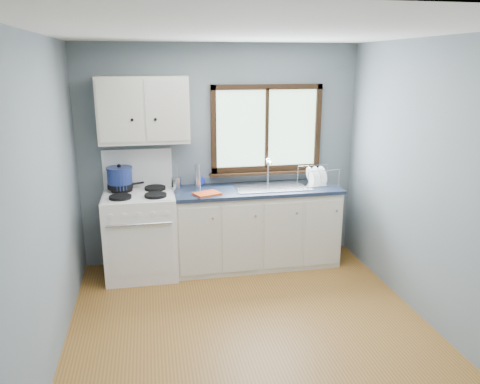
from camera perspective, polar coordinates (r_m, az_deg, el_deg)
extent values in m
cube|color=#936128|center=(4.24, 1.74, -17.31)|extent=(3.20, 3.60, 0.02)
cube|color=white|center=(3.57, 2.09, 19.12)|extent=(3.20, 3.60, 0.02)
cube|color=slate|center=(5.44, -2.36, 4.52)|extent=(3.20, 0.02, 2.50)
cube|color=slate|center=(2.11, 13.23, -14.24)|extent=(3.20, 0.02, 2.50)
cube|color=slate|center=(3.71, -23.15, -1.97)|extent=(0.02, 3.60, 2.50)
cube|color=slate|center=(4.35, 23.05, 0.48)|extent=(0.02, 3.60, 2.50)
cube|color=white|center=(5.26, -12.00, -5.14)|extent=(0.76, 0.65, 0.92)
cube|color=white|center=(5.37, -12.37, 2.82)|extent=(0.76, 0.05, 0.44)
cube|color=silver|center=(5.12, -12.29, -0.26)|extent=(0.72, 0.59, 0.01)
cylinder|color=black|center=(4.98, -14.39, -0.61)|extent=(0.23, 0.23, 0.03)
cylinder|color=black|center=(4.97, -10.25, -0.40)|extent=(0.23, 0.23, 0.03)
cylinder|color=black|center=(5.27, -14.23, 0.28)|extent=(0.23, 0.23, 0.03)
cylinder|color=black|center=(5.26, -10.32, 0.48)|extent=(0.23, 0.23, 0.03)
cylinder|color=silver|center=(4.86, -12.19, -3.90)|extent=(0.66, 0.02, 0.02)
cube|color=silver|center=(4.98, -11.99, -7.08)|extent=(0.66, 0.01, 0.55)
cube|color=silver|center=(5.42, 1.98, -4.42)|extent=(1.85, 0.60, 0.88)
cube|color=black|center=(5.58, 1.90, -8.22)|extent=(1.85, 0.54, 0.08)
cube|color=#161F33|center=(5.28, 2.03, 0.28)|extent=(1.89, 0.64, 0.04)
cube|color=silver|center=(5.31, 3.92, 0.61)|extent=(0.84, 0.46, 0.01)
cube|color=silver|center=(5.29, 1.81, -0.26)|extent=(0.36, 0.40, 0.14)
cube|color=silver|center=(5.39, 5.96, -0.04)|extent=(0.36, 0.40, 0.14)
cylinder|color=silver|center=(5.47, 3.41, 2.53)|extent=(0.02, 0.02, 0.28)
cylinder|color=silver|center=(5.37, 3.62, 3.71)|extent=(0.02, 0.16, 0.02)
sphere|color=silver|center=(5.44, 3.44, 3.97)|extent=(0.04, 0.04, 0.04)
cube|color=#9EC6A8|center=(5.47, 3.24, 7.76)|extent=(1.22, 0.01, 0.92)
cube|color=black|center=(5.41, 3.36, 12.67)|extent=(1.30, 0.05, 0.06)
cube|color=black|center=(5.54, 3.21, 2.91)|extent=(1.30, 0.05, 0.06)
cube|color=black|center=(5.34, -3.24, 7.56)|extent=(0.06, 0.05, 1.00)
cube|color=black|center=(5.64, 9.46, 7.81)|extent=(0.06, 0.05, 1.00)
cube|color=black|center=(5.46, 3.28, 7.73)|extent=(0.03, 0.05, 0.92)
cube|color=black|center=(5.52, 3.28, 2.34)|extent=(1.36, 0.10, 0.03)
cube|color=silver|center=(5.12, -11.69, 9.76)|extent=(0.95, 0.32, 0.70)
cube|color=silver|center=(4.97, -14.47, 9.42)|extent=(0.44, 0.01, 0.62)
cube|color=silver|center=(4.96, -8.92, 9.71)|extent=(0.44, 0.01, 0.62)
sphere|color=black|center=(4.95, -13.02, 8.56)|extent=(0.03, 0.03, 0.03)
sphere|color=black|center=(4.95, -10.27, 8.71)|extent=(0.03, 0.03, 0.03)
cylinder|color=black|center=(5.26, -14.39, 0.74)|extent=(0.36, 0.36, 0.05)
cube|color=black|center=(5.33, -12.41, 1.05)|extent=(0.15, 0.09, 0.02)
cylinder|color=navy|center=(5.24, -14.45, 1.63)|extent=(0.34, 0.34, 0.22)
cylinder|color=navy|center=(5.22, -14.53, 2.88)|extent=(0.35, 0.35, 0.02)
sphere|color=black|center=(5.21, -14.55, 3.10)|extent=(0.05, 0.05, 0.04)
cylinder|color=silver|center=(5.25, -7.79, 1.07)|extent=(0.12, 0.12, 0.14)
cylinder|color=silver|center=(5.23, -7.66, 2.62)|extent=(0.01, 0.01, 0.20)
cylinder|color=silver|center=(5.23, -8.08, 2.79)|extent=(0.01, 0.01, 0.24)
cylinder|color=silver|center=(5.20, -7.80, 2.44)|extent=(0.01, 0.01, 0.18)
cylinder|color=silver|center=(5.22, -5.17, 1.87)|extent=(0.07, 0.07, 0.28)
imported|color=#1C33CB|center=(5.35, -4.76, 2.16)|extent=(0.12, 0.12, 0.27)
cube|color=#E14D1C|center=(5.02, -4.02, -0.20)|extent=(0.32, 0.28, 0.02)
cube|color=silver|center=(5.52, 9.45, 1.04)|extent=(0.44, 0.35, 0.01)
cylinder|color=silver|center=(5.29, 8.32, 1.45)|extent=(0.01, 0.01, 0.19)
cylinder|color=silver|center=(5.46, 11.98, 1.73)|extent=(0.01, 0.01, 0.19)
cylinder|color=silver|center=(5.54, 7.04, 2.15)|extent=(0.01, 0.01, 0.19)
cylinder|color=silver|center=(5.71, 10.58, 2.39)|extent=(0.01, 0.01, 0.19)
cylinder|color=silver|center=(5.35, 10.23, 2.59)|extent=(0.38, 0.05, 0.01)
cylinder|color=silver|center=(5.60, 8.88, 3.23)|extent=(0.38, 0.05, 0.01)
cylinder|color=white|center=(5.45, 8.59, 1.97)|extent=(0.08, 0.22, 0.21)
cylinder|color=white|center=(5.49, 9.32, 2.02)|extent=(0.08, 0.22, 0.21)
cylinder|color=white|center=(5.52, 10.04, 2.08)|extent=(0.08, 0.22, 0.21)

